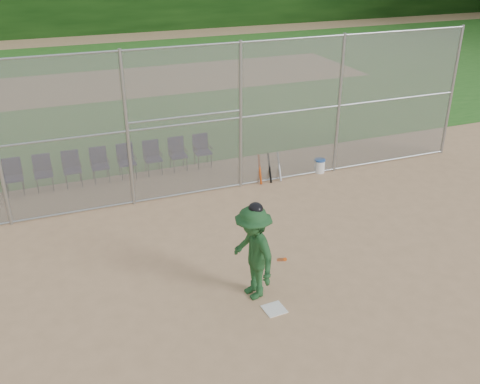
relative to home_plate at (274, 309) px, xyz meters
name	(u,v)px	position (x,y,z in m)	size (l,w,h in m)	color
ground	(287,294)	(0.43, 0.36, -0.01)	(100.00, 100.00, 0.00)	tan
grass_strip	(122,83)	(0.43, 18.36, 0.00)	(100.00, 100.00, 0.00)	#28621D
dirt_patch_far	(122,83)	(0.43, 18.36, 0.00)	(24.00, 24.00, 0.00)	tan
backstop_fence	(205,119)	(0.43, 5.36, 2.06)	(16.09, 0.09, 4.00)	gray
home_plate	(274,309)	(0.00, 0.00, 0.00)	(0.39, 0.39, 0.02)	white
batter_at_plate	(253,252)	(-0.20, 0.58, 0.96)	(0.97, 1.43, 2.00)	#1E4B24
water_cooler	(319,166)	(3.97, 5.41, 0.20)	(0.33, 0.33, 0.41)	white
spare_bats	(270,168)	(2.32, 5.36, 0.40)	(0.66, 0.36, 0.83)	#D84C14
chair_1	(14,178)	(-4.43, 7.13, 0.47)	(0.54, 0.52, 0.96)	#0F0F38
chair_2	(43,173)	(-3.66, 7.13, 0.47)	(0.54, 0.52, 0.96)	#0F0F38
chair_3	(72,169)	(-2.90, 7.13, 0.47)	(0.54, 0.52, 0.96)	#0F0F38
chair_4	(100,165)	(-2.14, 7.13, 0.47)	(0.54, 0.52, 0.96)	#0F0F38
chair_5	(127,162)	(-1.38, 7.13, 0.47)	(0.54, 0.52, 0.96)	#0F0F38
chair_6	(153,158)	(-0.62, 7.13, 0.47)	(0.54, 0.52, 0.96)	#0F0F38
chair_7	(178,155)	(0.14, 7.13, 0.47)	(0.54, 0.52, 0.96)	#0F0F38
chair_8	(203,151)	(0.91, 7.13, 0.47)	(0.54, 0.52, 0.96)	#0F0F38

